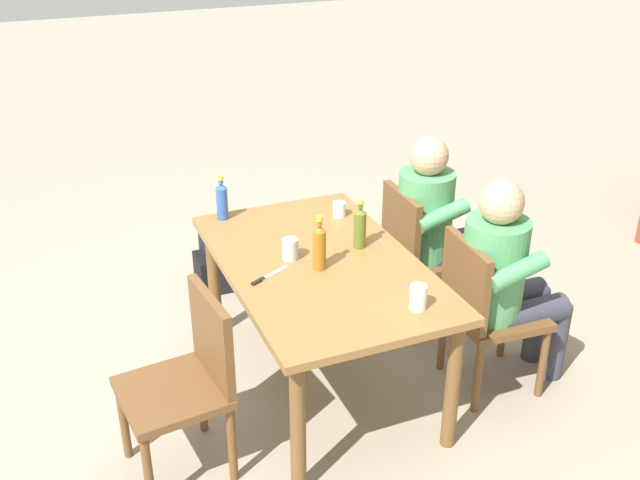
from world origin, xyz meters
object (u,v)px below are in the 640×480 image
object	(u,v)px
dining_table	(320,278)
bottle_blue	(222,200)
chair_near_right	(189,376)
person_in_plaid_shirt	(436,221)
bottle_amber	(319,246)
cup_glass	(339,209)
backpack_by_far_side	(217,258)
bottle_olive	(360,227)
cup_steel	(290,249)
chair_far_right	(483,307)
table_knife	(267,277)
chair_far_left	(418,250)
backpack_by_near_side	(253,254)
cup_white	(418,297)
person_in_white_shirt	(505,275)

from	to	relation	value
dining_table	bottle_blue	bearing A→B (deg)	-155.67
chair_near_right	person_in_plaid_shirt	distance (m)	1.78
bottle_blue	bottle_amber	xyz separation A→B (m)	(0.74, 0.28, 0.01)
cup_glass	backpack_by_far_side	distance (m)	1.12
bottle_olive	cup_steel	distance (m)	0.38
chair_far_right	table_knife	bearing A→B (deg)	-105.06
chair_far_right	chair_far_left	bearing A→B (deg)	-179.99
bottle_blue	chair_far_right	bearing A→B (deg)	46.53
dining_table	chair_near_right	world-z (taller)	chair_near_right
backpack_by_near_side	bottle_amber	bearing A→B (deg)	-2.15
chair_near_right	bottle_blue	size ratio (longest dim) A/B	3.42
backpack_by_near_side	table_knife	bearing A→B (deg)	-13.98
bottle_olive	cup_white	size ratio (longest dim) A/B	2.30
chair_far_right	backpack_by_far_side	world-z (taller)	chair_far_right
chair_near_right	person_in_white_shirt	size ratio (longest dim) A/B	0.74
cup_steel	table_knife	bearing A→B (deg)	-51.06
chair_far_left	chair_near_right	size ratio (longest dim) A/B	1.00
chair_near_right	cup_glass	distance (m)	1.36
bottle_blue	cup_white	distance (m)	1.36
bottle_amber	cup_steel	size ratio (longest dim) A/B	2.59
cup_steel	table_knife	size ratio (longest dim) A/B	0.48
dining_table	bottle_amber	bearing A→B (deg)	-24.82
chair_near_right	cup_steel	world-z (taller)	chair_near_right
backpack_by_far_side	cup_steel	bearing A→B (deg)	4.71
cup_white	cup_glass	xyz separation A→B (m)	(-1.03, 0.07, -0.02)
person_in_white_shirt	bottle_olive	distance (m)	0.77
bottle_blue	backpack_by_far_side	world-z (taller)	bottle_blue
table_knife	dining_table	bearing A→B (deg)	99.96
chair_far_left	person_in_plaid_shirt	bearing A→B (deg)	88.80
chair_far_left	backpack_by_near_side	distance (m)	1.17
cup_glass	backpack_by_near_side	world-z (taller)	cup_glass
person_in_white_shirt	cup_glass	distance (m)	0.99
chair_near_right	table_knife	xyz separation A→B (m)	(-0.28, 0.47, 0.26)
chair_near_right	cup_steel	distance (m)	0.82
cup_glass	bottle_olive	bearing A→B (deg)	-8.32
person_in_plaid_shirt	cup_glass	world-z (taller)	person_in_plaid_shirt
backpack_by_near_side	person_in_white_shirt	bearing A→B (deg)	28.96
table_knife	chair_far_left	bearing A→B (deg)	110.52
chair_near_right	backpack_by_near_side	world-z (taller)	chair_near_right
backpack_by_near_side	bottle_olive	bearing A→B (deg)	11.61
person_in_plaid_shirt	backpack_by_far_side	xyz separation A→B (m)	(-0.91, -1.09, -0.46)
dining_table	cup_glass	xyz separation A→B (m)	(-0.46, 0.31, 0.13)
chair_near_right	backpack_by_far_side	size ratio (longest dim) A/B	2.19
cup_glass	table_knife	bearing A→B (deg)	-49.68
bottle_amber	backpack_by_far_side	bearing A→B (deg)	-171.75
chair_far_left	person_in_white_shirt	size ratio (longest dim) A/B	0.74
dining_table	backpack_by_near_side	size ratio (longest dim) A/B	3.75
chair_far_right	person_in_plaid_shirt	world-z (taller)	person_in_plaid_shirt
person_in_white_shirt	bottle_olive	size ratio (longest dim) A/B	4.44
backpack_by_far_side	person_in_plaid_shirt	bearing A→B (deg)	50.17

